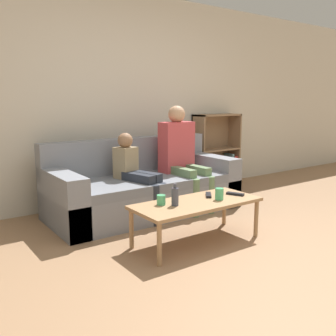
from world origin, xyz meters
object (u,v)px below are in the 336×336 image
(coffee_table, at_px, (197,205))
(cup_near, at_px, (161,200))
(bookshelf, at_px, (215,161))
(cup_far, at_px, (219,194))
(tv_remote_0, at_px, (209,195))
(bottle, at_px, (175,196))
(couch, at_px, (144,188))
(tv_remote_1, at_px, (235,194))
(person_adult, at_px, (180,150))
(person_child, at_px, (136,171))

(coffee_table, distance_m, cup_near, 0.35)
(bookshelf, bearing_deg, cup_far, -131.66)
(bookshelf, xyz_separation_m, tv_remote_0, (-1.47, -1.51, 0.01))
(coffee_table, xyz_separation_m, bottle, (-0.24, 0.01, 0.12))
(bottle, bearing_deg, couch, 72.09)
(coffee_table, bearing_deg, cup_far, -18.94)
(coffee_table, xyz_separation_m, cup_near, (-0.32, 0.10, 0.08))
(cup_far, distance_m, tv_remote_0, 0.16)
(bottle, bearing_deg, tv_remote_1, -3.82)
(person_adult, height_order, cup_far, person_adult)
(cup_near, xyz_separation_m, tv_remote_0, (0.54, -0.01, -0.03))
(bottle, bearing_deg, person_child, 80.49)
(cup_near, xyz_separation_m, bottle, (0.09, -0.09, 0.04))
(coffee_table, distance_m, cup_far, 0.24)
(tv_remote_1, bearing_deg, bottle, 150.98)
(bookshelf, bearing_deg, couch, -162.02)
(person_adult, relative_size, person_child, 1.31)
(couch, relative_size, coffee_table, 1.82)
(person_child, bearing_deg, tv_remote_1, -75.97)
(bookshelf, distance_m, person_adult, 1.30)
(bookshelf, relative_size, person_child, 1.16)
(person_child, height_order, bottle, person_child)
(person_child, relative_size, cup_far, 8.67)
(couch, bearing_deg, person_child, -142.62)
(coffee_table, bearing_deg, couch, 84.23)
(coffee_table, xyz_separation_m, person_adult, (0.58, 1.01, 0.35))
(couch, relative_size, tv_remote_1, 12.45)
(coffee_table, height_order, tv_remote_0, tv_remote_0)
(cup_far, bearing_deg, bookshelf, 48.34)
(couch, distance_m, tv_remote_1, 1.17)
(couch, height_order, coffee_table, couch)
(person_adult, height_order, bottle, person_adult)
(person_adult, distance_m, person_child, 0.68)
(coffee_table, height_order, cup_far, cup_far)
(person_adult, xyz_separation_m, bottle, (-0.81, -1.00, -0.23))
(person_adult, height_order, person_child, person_adult)
(couch, height_order, bottle, couch)
(person_adult, xyz_separation_m, tv_remote_1, (-0.13, -1.04, -0.30))
(bookshelf, distance_m, tv_remote_1, 2.05)
(person_adult, height_order, tv_remote_1, person_adult)
(couch, height_order, tv_remote_1, couch)
(coffee_table, bearing_deg, cup_near, 162.97)
(cup_far, bearing_deg, coffee_table, 161.06)
(bookshelf, xyz_separation_m, tv_remote_1, (-1.24, -1.63, 0.01))
(cup_far, bearing_deg, cup_near, 162.22)
(tv_remote_0, relative_size, bottle, 0.84)
(coffee_table, bearing_deg, tv_remote_1, -4.57)
(coffee_table, height_order, person_child, person_child)
(couch, xyz_separation_m, coffee_table, (-0.11, -1.08, 0.07))
(coffee_table, bearing_deg, person_child, 95.00)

